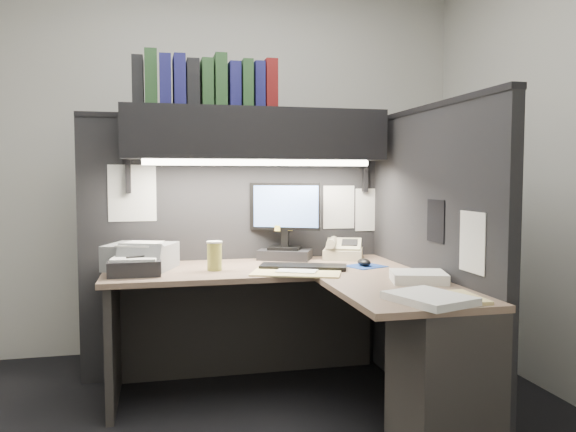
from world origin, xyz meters
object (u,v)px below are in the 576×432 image
object	(u,v)px
overhead_shelf	(255,135)
coffee_cup	(215,257)
keyboard	(303,267)
printer	(141,256)
telephone	(343,251)
monitor	(285,229)
notebook_stack	(135,267)
desk	(342,340)

from	to	relation	value
overhead_shelf	coffee_cup	xyz separation A→B (m)	(-0.27, -0.25, -0.69)
overhead_shelf	keyboard	distance (m)	0.85
printer	overhead_shelf	bearing A→B (deg)	29.15
telephone	coffee_cup	distance (m)	0.89
monitor	printer	size ratio (longest dim) A/B	1.36
telephone	coffee_cup	world-z (taller)	coffee_cup
telephone	notebook_stack	xyz separation A→B (m)	(-1.27, -0.33, -0.01)
overhead_shelf	monitor	xyz separation A→B (m)	(0.20, 0.06, -0.58)
desk	coffee_cup	world-z (taller)	coffee_cup
monitor	telephone	xyz separation A→B (m)	(0.37, -0.03, -0.14)
overhead_shelf	printer	distance (m)	0.98
overhead_shelf	printer	bearing A→B (deg)	-171.36
printer	keyboard	bearing A→B (deg)	7.26
monitor	notebook_stack	bearing A→B (deg)	-133.20
keyboard	telephone	bearing A→B (deg)	64.46
keyboard	printer	xyz separation A→B (m)	(-0.89, 0.21, 0.06)
telephone	printer	world-z (taller)	printer
monitor	keyboard	world-z (taller)	monitor
desk	keyboard	distance (m)	0.54
monitor	desk	bearing A→B (deg)	-57.86
desk	coffee_cup	xyz separation A→B (m)	(-0.57, 0.50, 0.36)
desk	printer	bearing A→B (deg)	146.29
telephone	coffee_cup	bearing A→B (deg)	-139.22
desk	monitor	world-z (taller)	monitor
telephone	printer	distance (m)	1.25
overhead_shelf	notebook_stack	bearing A→B (deg)	-156.98
monitor	telephone	bearing A→B (deg)	20.12
telephone	printer	size ratio (longest dim) A/B	0.71
keyboard	notebook_stack	size ratio (longest dim) A/B	1.79
printer	notebook_stack	bearing A→B (deg)	-76.68
keyboard	telephone	world-z (taller)	telephone
overhead_shelf	notebook_stack	size ratio (longest dim) A/B	5.75
keyboard	notebook_stack	bearing A→B (deg)	-161.02
telephone	notebook_stack	bearing A→B (deg)	-143.34
telephone	desk	bearing A→B (deg)	-86.79
coffee_cup	notebook_stack	distance (m)	0.43
monitor	printer	distance (m)	0.89
overhead_shelf	telephone	size ratio (longest dim) A/B	6.20
printer	notebook_stack	world-z (taller)	printer
overhead_shelf	keyboard	world-z (taller)	overhead_shelf
overhead_shelf	keyboard	xyz separation A→B (m)	(0.22, -0.31, -0.76)
overhead_shelf	keyboard	size ratio (longest dim) A/B	3.21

